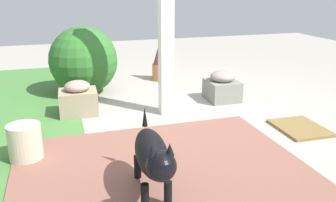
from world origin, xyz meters
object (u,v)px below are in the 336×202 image
object	(u,v)px
round_shrub	(84,61)
terracotta_pot_spiky	(162,59)
dog	(153,155)
stone_planter_far	(78,99)
doormat	(300,128)
stone_planter_nearest	(222,87)
porch_pillar	(166,12)
ceramic_urn	(25,142)

from	to	relation	value
round_shrub	terracotta_pot_spiky	xyz separation A→B (m)	(0.38, -1.23, -0.12)
terracotta_pot_spiky	dog	distance (m)	3.34
stone_planter_far	doormat	size ratio (longest dim) A/B	0.78
stone_planter_far	round_shrub	bearing A→B (deg)	-10.04
stone_planter_nearest	terracotta_pot_spiky	size ratio (longest dim) A/B	0.60
porch_pillar	ceramic_urn	size ratio (longest dim) A/B	7.14
stone_planter_nearest	doormat	xyz separation A→B (m)	(-1.17, -0.36, -0.17)
porch_pillar	doormat	world-z (taller)	porch_pillar
porch_pillar	terracotta_pot_spiky	distance (m)	1.76
ceramic_urn	round_shrub	bearing A→B (deg)	-19.40
porch_pillar	dog	world-z (taller)	porch_pillar
round_shrub	ceramic_urn	xyz separation A→B (m)	(-1.91, 0.67, -0.30)
porch_pillar	terracotta_pot_spiky	bearing A→B (deg)	-14.40
round_shrub	dog	distance (m)	2.82
terracotta_pot_spiky	porch_pillar	bearing A→B (deg)	165.60
porch_pillar	ceramic_urn	distance (m)	1.99
stone_planter_nearest	dog	size ratio (longest dim) A/B	0.51
round_shrub	doormat	world-z (taller)	round_shrub
stone_planter_nearest	ceramic_urn	world-z (taller)	stone_planter_nearest
porch_pillar	doormat	size ratio (longest dim) A/B	4.08
terracotta_pot_spiky	ceramic_urn	size ratio (longest dim) A/B	2.21
porch_pillar	round_shrub	xyz separation A→B (m)	(1.12, 0.85, -0.71)
round_shrub	dog	xyz separation A→B (m)	(-2.80, -0.24, -0.13)
round_shrub	doormat	xyz separation A→B (m)	(-2.03, -2.06, -0.45)
stone_planter_nearest	dog	world-z (taller)	dog
porch_pillar	stone_planter_nearest	world-z (taller)	porch_pillar
terracotta_pot_spiky	stone_planter_nearest	bearing A→B (deg)	-159.38
dog	doormat	world-z (taller)	dog
stone_planter_nearest	doormat	size ratio (longest dim) A/B	0.75
stone_planter_nearest	round_shrub	xyz separation A→B (m)	(0.86, 1.70, 0.29)
porch_pillar	ceramic_urn	bearing A→B (deg)	117.47
stone_planter_nearest	ceramic_urn	xyz separation A→B (m)	(-1.05, 2.37, -0.02)
stone_planter_nearest	ceramic_urn	bearing A→B (deg)	113.94
stone_planter_far	ceramic_urn	distance (m)	1.19
porch_pillar	stone_planter_far	bearing A→B (deg)	74.62
porch_pillar	stone_planter_nearest	bearing A→B (deg)	-72.83
doormat	round_shrub	bearing A→B (deg)	45.45
stone_planter_far	round_shrub	size ratio (longest dim) A/B	0.48
stone_planter_nearest	terracotta_pot_spiky	distance (m)	1.34
round_shrub	ceramic_urn	world-z (taller)	round_shrub
porch_pillar	doormat	bearing A→B (deg)	-126.84
round_shrub	terracotta_pot_spiky	distance (m)	1.30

